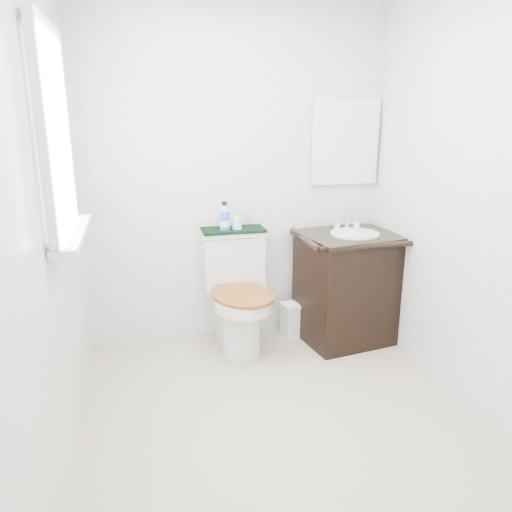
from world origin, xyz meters
name	(u,v)px	position (x,y,z in m)	size (l,w,h in m)	color
floor	(281,420)	(0.00, 0.00, 0.00)	(2.40, 2.40, 0.00)	#BCAD97
wall_back	(236,179)	(0.00, 1.20, 1.20)	(2.40, 2.40, 0.00)	silver
wall_front	(412,291)	(0.00, -1.20, 1.20)	(2.40, 2.40, 0.00)	silver
wall_left	(47,220)	(-1.10, 0.00, 1.20)	(2.40, 2.40, 0.00)	silver
wall_right	(478,200)	(1.10, 0.00, 1.20)	(2.40, 2.40, 0.00)	silver
window	(54,137)	(-1.07, 0.25, 1.55)	(0.02, 0.70, 0.90)	white
mirror	(345,142)	(0.82, 1.18, 1.45)	(0.50, 0.02, 0.60)	silver
toilet	(237,299)	(-0.05, 0.97, 0.37)	(0.49, 0.68, 0.84)	silver
vanity	(347,284)	(0.77, 0.90, 0.43)	(0.75, 0.67, 0.92)	black
trash_bin	(294,319)	(0.40, 1.03, 0.14)	(0.21, 0.18, 0.27)	white
towel	(233,230)	(-0.05, 1.09, 0.85)	(0.45, 0.22, 0.02)	black
mouthwash_bottle	(225,217)	(-0.11, 1.06, 0.95)	(0.07, 0.07, 0.20)	blue
cup	(237,223)	(-0.02, 1.08, 0.90)	(0.07, 0.07, 0.09)	#98C8F8
soap_bar	(338,229)	(0.73, 1.03, 0.83)	(0.07, 0.05, 0.02)	#197279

